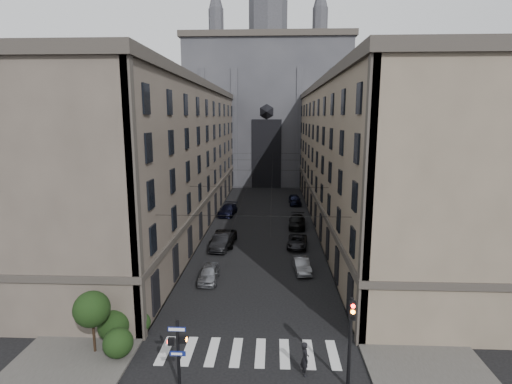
# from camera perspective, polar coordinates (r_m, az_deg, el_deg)

# --- Properties ---
(sidewalk_left) EXTENTS (7.00, 80.00, 0.15)m
(sidewalk_left) POSITION_cam_1_polar(r_m,az_deg,el_deg) (56.69, -9.77, -4.18)
(sidewalk_left) COLOR #383533
(sidewalk_left) RESTS_ON ground
(sidewalk_right) EXTENTS (7.00, 80.00, 0.15)m
(sidewalk_right) POSITION_cam_1_polar(r_m,az_deg,el_deg) (56.14, 11.74, -4.39)
(sidewalk_right) COLOR #383533
(sidewalk_right) RESTS_ON ground
(zebra_crossing) EXTENTS (11.00, 3.20, 0.01)m
(zebra_crossing) POSITION_cam_1_polar(r_m,az_deg,el_deg) (26.78, -1.10, -21.92)
(zebra_crossing) COLOR beige
(zebra_crossing) RESTS_ON ground
(building_left) EXTENTS (13.60, 60.60, 18.85)m
(building_left) POSITION_cam_1_polar(r_m,az_deg,el_deg) (55.79, -13.03, 5.15)
(building_left) COLOR #4A4138
(building_left) RESTS_ON ground
(building_right) EXTENTS (13.60, 60.60, 18.85)m
(building_right) POSITION_cam_1_polar(r_m,az_deg,el_deg) (55.08, 15.14, 4.98)
(building_right) COLOR brown
(building_right) RESTS_ON ground
(gothic_tower) EXTENTS (35.00, 23.00, 58.00)m
(gothic_tower) POSITION_cam_1_polar(r_m,az_deg,el_deg) (92.55, 1.67, 12.72)
(gothic_tower) COLOR #2D2D33
(gothic_tower) RESTS_ON ground
(pedestrian_signal_left) EXTENTS (1.02, 0.38, 4.00)m
(pedestrian_signal_left) POSITION_cam_1_polar(r_m,az_deg,el_deg) (23.09, -11.09, -21.17)
(pedestrian_signal_left) COLOR black
(pedestrian_signal_left) RESTS_ON ground
(traffic_light_right) EXTENTS (0.34, 0.50, 5.20)m
(traffic_light_right) POSITION_cam_1_polar(r_m,az_deg,el_deg) (22.78, 13.37, -18.92)
(traffic_light_right) COLOR black
(traffic_light_right) RESTS_ON ground
(shrub_cluster) EXTENTS (3.90, 4.40, 3.90)m
(shrub_cluster) POSITION_cam_1_polar(r_m,az_deg,el_deg) (27.76, -20.26, -17.10)
(shrub_cluster) COLOR black
(shrub_cluster) RESTS_ON sidewalk_left
(tram_wires) EXTENTS (14.00, 60.00, 0.43)m
(tram_wires) POSITION_cam_1_polar(r_m,az_deg,el_deg) (53.66, 0.94, 2.95)
(tram_wires) COLOR black
(tram_wires) RESTS_ON ground
(car_left_near) EXTENTS (1.75, 4.20, 1.42)m
(car_left_near) POSITION_cam_1_polar(r_m,az_deg,el_deg) (36.57, -6.74, -11.45)
(car_left_near) COLOR gray
(car_left_near) RESTS_ON ground
(car_left_midnear) EXTENTS (2.24, 5.17, 1.65)m
(car_left_midnear) POSITION_cam_1_polar(r_m,az_deg,el_deg) (44.76, -4.90, -7.08)
(car_left_midnear) COLOR black
(car_left_midnear) RESTS_ON ground
(car_left_midfar) EXTENTS (2.74, 5.68, 1.56)m
(car_left_midfar) POSITION_cam_1_polar(r_m,az_deg,el_deg) (46.15, -4.67, -6.59)
(car_left_midfar) COLOR black
(car_left_midfar) RESTS_ON ground
(car_left_far) EXTENTS (2.75, 5.60, 1.57)m
(car_left_far) POSITION_cam_1_polar(r_m,az_deg,el_deg) (59.82, -4.05, -2.57)
(car_left_far) COLOR black
(car_left_far) RESTS_ON ground
(car_right_near) EXTENTS (1.76, 4.10, 1.31)m
(car_right_near) POSITION_cam_1_polar(r_m,az_deg,el_deg) (38.61, 6.52, -10.32)
(car_right_near) COLOR slate
(car_right_near) RESTS_ON ground
(car_right_midnear) EXTENTS (2.60, 4.83, 1.29)m
(car_right_midnear) POSITION_cam_1_polar(r_m,az_deg,el_deg) (45.51, 5.90, -7.04)
(car_right_midnear) COLOR black
(car_right_midnear) RESTS_ON ground
(car_right_midfar) EXTENTS (2.52, 5.44, 1.54)m
(car_right_midfar) POSITION_cam_1_polar(r_m,az_deg,el_deg) (53.36, 5.89, -4.24)
(car_right_midfar) COLOR black
(car_right_midfar) RESTS_ON ground
(car_right_far) EXTENTS (2.09, 4.91, 1.65)m
(car_right_far) POSITION_cam_1_polar(r_m,az_deg,el_deg) (67.19, 5.57, -1.09)
(car_right_far) COLOR black
(car_right_far) RESTS_ON ground
(pedestrian) EXTENTS (0.61, 0.81, 1.99)m
(pedestrian) POSITION_cam_1_polar(r_m,az_deg,el_deg) (24.59, 6.99, -22.53)
(pedestrian) COLOR black
(pedestrian) RESTS_ON ground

